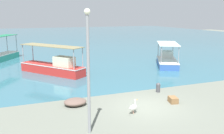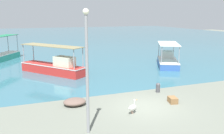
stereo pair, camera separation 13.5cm
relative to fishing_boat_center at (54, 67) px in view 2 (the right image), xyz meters
name	(u,v)px [view 2 (the right image)]	position (x,y,z in m)	size (l,w,h in m)	color
ground	(146,107)	(3.94, -10.62, -0.69)	(120.00, 120.00, 0.00)	slate
harbor_water	(48,38)	(3.94, 37.38, -0.68)	(110.00, 90.00, 0.00)	#346879
fishing_boat_center	(54,67)	(0.00, 0.00, 0.00)	(5.38, 6.39, 2.64)	red
fishing_boat_outer	(168,60)	(11.97, -0.63, -0.09)	(4.10, 5.40, 2.44)	#3962AE
pelican	(133,107)	(2.71, -11.28, -0.31)	(0.77, 0.49, 0.80)	#E0997A
lamp_post	(87,66)	(-0.23, -12.61, 2.53)	(0.28, 0.28, 5.72)	gray
mooring_bollard	(158,87)	(6.10, -8.39, -0.32)	(0.31, 0.31, 0.69)	#47474C
net_pile	(75,102)	(-0.03, -8.82, -0.47)	(1.38, 1.17, 0.43)	brown
cargo_crate	(173,100)	(5.82, -10.61, -0.50)	(0.70, 0.47, 0.36)	olive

